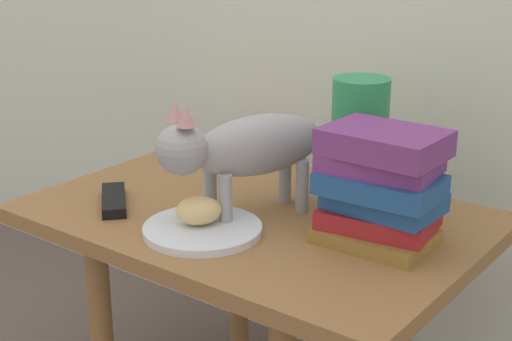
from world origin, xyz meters
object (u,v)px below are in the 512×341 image
(tv_remote, at_px, (114,200))
(bread_roll, at_px, (198,211))
(side_table, at_px, (256,245))
(green_vase, at_px, (359,142))
(cat, at_px, (244,148))
(book_stack, at_px, (381,187))
(plate, at_px, (203,230))

(tv_remote, bearing_deg, bread_roll, 42.89)
(side_table, distance_m, green_vase, 0.28)
(cat, bearing_deg, tv_remote, -155.82)
(bread_roll, relative_size, book_stack, 0.38)
(bread_roll, xyz_separation_m, green_vase, (0.15, 0.29, 0.08))
(plate, xyz_separation_m, bread_roll, (-0.01, 0.00, 0.03))
(book_stack, bearing_deg, green_vase, 130.93)
(plate, bearing_deg, bread_roll, 164.83)
(bread_roll, distance_m, cat, 0.14)
(cat, bearing_deg, bread_roll, -102.18)
(plate, relative_size, green_vase, 0.86)
(book_stack, height_order, tv_remote, book_stack)
(bread_roll, height_order, cat, cat)
(tv_remote, bearing_deg, side_table, 72.84)
(cat, bearing_deg, green_vase, 56.09)
(cat, xyz_separation_m, tv_remote, (-0.23, -0.11, -0.12))
(side_table, height_order, bread_roll, bread_roll)
(cat, relative_size, tv_remote, 3.00)
(plate, relative_size, tv_remote, 1.39)
(book_stack, bearing_deg, tv_remote, -162.72)
(bread_roll, relative_size, cat, 0.18)
(bread_roll, distance_m, green_vase, 0.34)
(book_stack, relative_size, green_vase, 0.86)
(cat, distance_m, tv_remote, 0.28)
(book_stack, bearing_deg, plate, -150.03)
(cat, relative_size, green_vase, 1.85)
(side_table, height_order, green_vase, green_vase)
(side_table, relative_size, plate, 3.97)
(plate, distance_m, cat, 0.16)
(side_table, xyz_separation_m, cat, (0.00, -0.03, 0.20))
(bread_roll, xyz_separation_m, tv_remote, (-0.21, -0.00, -0.03))
(bread_roll, xyz_separation_m, book_stack, (0.27, 0.15, 0.06))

